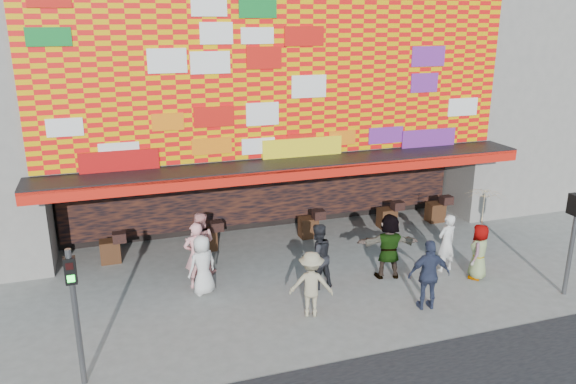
% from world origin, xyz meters
% --- Properties ---
extents(ground, '(90.00, 90.00, 0.00)m').
position_xyz_m(ground, '(0.00, 0.00, 0.00)').
color(ground, slate).
rests_on(ground, ground).
extents(shop_building, '(15.20, 9.40, 10.00)m').
position_xyz_m(shop_building, '(0.00, 8.18, 5.23)').
color(shop_building, gray).
rests_on(shop_building, ground).
extents(neighbor_right, '(11.00, 8.00, 12.00)m').
position_xyz_m(neighbor_right, '(13.00, 8.00, 6.00)').
color(neighbor_right, gray).
rests_on(neighbor_right, ground).
extents(signal_left, '(0.22, 0.20, 3.00)m').
position_xyz_m(signal_left, '(-6.20, -1.50, 1.86)').
color(signal_left, '#59595B').
rests_on(signal_left, ground).
extents(signal_right, '(0.22, 0.20, 3.00)m').
position_xyz_m(signal_right, '(6.20, -1.50, 1.86)').
color(signal_right, '#59595B').
rests_on(signal_right, ground).
extents(ped_a, '(0.96, 0.81, 1.67)m').
position_xyz_m(ped_a, '(-3.14, 1.66, 0.84)').
color(ped_a, silver).
rests_on(ped_a, ground).
extents(ped_b, '(0.70, 0.47, 1.91)m').
position_xyz_m(ped_b, '(-3.23, 2.09, 0.95)').
color(ped_b, pink).
rests_on(ped_b, ground).
extents(ped_c, '(1.03, 0.86, 1.88)m').
position_xyz_m(ped_c, '(-0.07, 1.01, 0.94)').
color(ped_c, black).
rests_on(ped_c, ground).
extents(ped_d, '(1.26, 0.98, 1.71)m').
position_xyz_m(ped_d, '(-0.77, -0.36, 0.86)').
color(ped_d, tan).
rests_on(ped_d, ground).
extents(ped_e, '(1.17, 0.65, 1.88)m').
position_xyz_m(ped_e, '(2.22, -0.98, 0.94)').
color(ped_e, '#2B324C').
rests_on(ped_e, ground).
extents(ped_f, '(1.87, 0.99, 1.93)m').
position_xyz_m(ped_f, '(2.11, 0.98, 0.96)').
color(ped_f, gray).
rests_on(ped_f, ground).
extents(ped_g, '(0.94, 0.93, 1.63)m').
position_xyz_m(ped_g, '(4.54, 0.11, 0.82)').
color(ped_g, gray).
rests_on(ped_g, ground).
extents(ped_h, '(0.71, 0.54, 1.76)m').
position_xyz_m(ped_h, '(3.94, 0.83, 0.88)').
color(ped_h, silver).
rests_on(ped_h, ground).
extents(ped_i, '(1.10, 0.99, 1.87)m').
position_xyz_m(ped_i, '(-2.98, 2.97, 0.93)').
color(ped_i, '#F8A4A0').
rests_on(ped_i, ground).
extents(parasol, '(1.29, 1.31, 1.94)m').
position_xyz_m(parasol, '(4.54, 0.11, 2.19)').
color(parasol, '#FEDEA0').
rests_on(parasol, ground).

